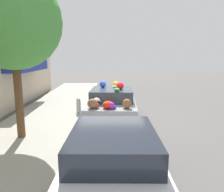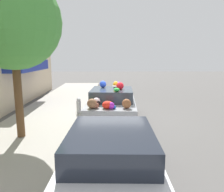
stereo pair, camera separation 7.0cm
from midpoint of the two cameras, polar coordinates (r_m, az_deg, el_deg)
ground_plane at (r=9.20m, az=-0.00°, el=-6.41°), size 60.00×60.00×0.00m
sidewalk_curb at (r=9.54m, az=-16.52°, el=-5.83°), size 24.00×3.20×0.13m
street_tree at (r=7.30m, az=-24.28°, el=17.30°), size 2.85×2.85×4.96m
fire_hydrant at (r=9.89m, az=-8.49°, el=-2.51°), size 0.20×0.20×0.70m
art_car at (r=8.97m, az=0.20°, el=-1.90°), size 4.07×2.08×1.65m
parked_car_plain at (r=4.30m, az=0.27°, el=-16.51°), size 4.28×1.82×1.34m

